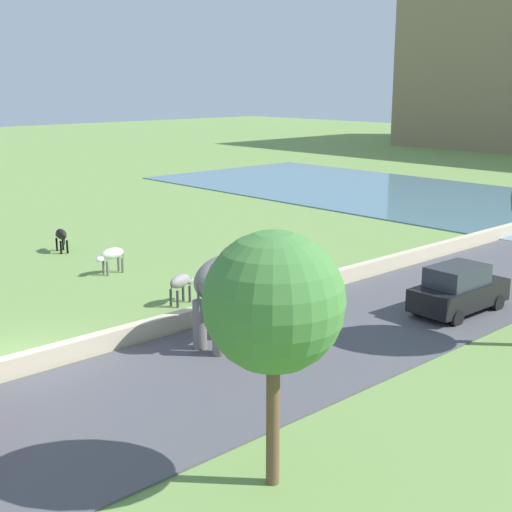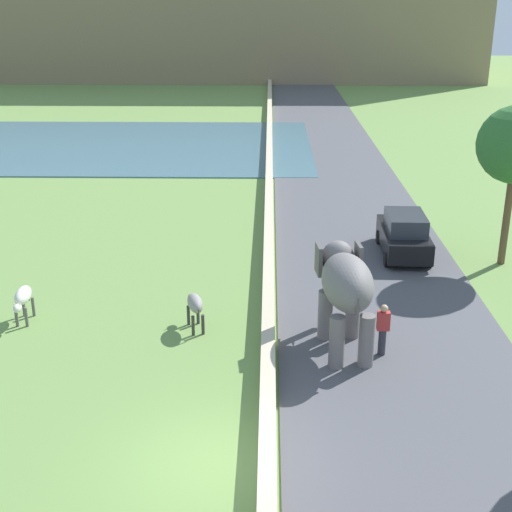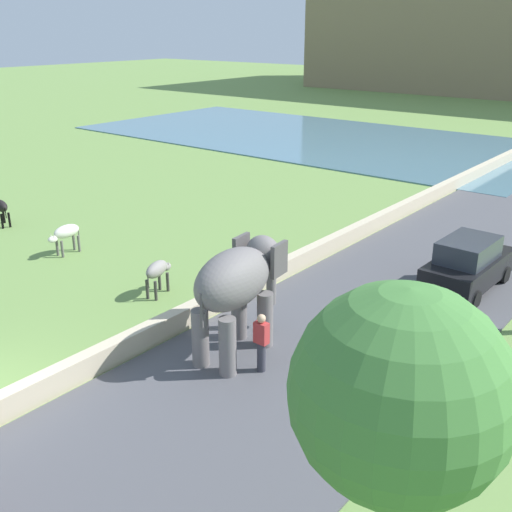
# 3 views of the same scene
# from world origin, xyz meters

# --- Properties ---
(ground_plane) EXTENTS (220.00, 220.00, 0.00)m
(ground_plane) POSITION_xyz_m (0.00, 0.00, 0.00)
(ground_plane) COLOR #6B8E47
(road_surface) EXTENTS (7.00, 120.00, 0.06)m
(road_surface) POSITION_xyz_m (5.00, 20.00, 0.03)
(road_surface) COLOR #4C4C51
(road_surface) RESTS_ON ground
(barrier_wall) EXTENTS (0.40, 110.00, 0.63)m
(barrier_wall) POSITION_xyz_m (1.20, 18.00, 0.31)
(barrier_wall) COLOR beige
(barrier_wall) RESTS_ON ground
(lake) EXTENTS (36.00, 18.00, 0.08)m
(lake) POSITION_xyz_m (-14.00, 34.77, 0.04)
(lake) COLOR slate
(lake) RESTS_ON ground
(elephant) EXTENTS (1.69, 3.54, 2.99)m
(elephant) POSITION_xyz_m (3.40, 5.52, 2.04)
(elephant) COLOR slate
(elephant) RESTS_ON ground
(person_beside_elephant) EXTENTS (0.36, 0.22, 1.63)m
(person_beside_elephant) POSITION_xyz_m (4.49, 5.11, 0.87)
(person_beside_elephant) COLOR #33333D
(person_beside_elephant) RESTS_ON ground
(car_black) EXTENTS (1.88, 4.05, 1.80)m
(car_black) POSITION_xyz_m (6.57, 13.42, 0.90)
(car_black) COLOR black
(car_black) RESTS_ON ground
(cow_white) EXTENTS (0.48, 1.39, 1.15)m
(cow_white) POSITION_xyz_m (-6.59, 7.16, 0.84)
(cow_white) COLOR silver
(cow_white) RESTS_ON ground
(cow_grey) EXTENTS (0.74, 1.42, 1.15)m
(cow_grey) POSITION_xyz_m (-1.08, 6.78, 0.84)
(cow_grey) COLOR gray
(cow_grey) RESTS_ON ground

